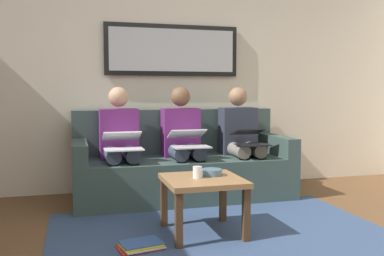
{
  "coord_description": "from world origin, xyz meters",
  "views": [
    {
      "loc": [
        1.08,
        2.19,
        1.09
      ],
      "look_at": [
        0.0,
        -1.7,
        0.75
      ],
      "focal_mm": 40.2,
      "sensor_mm": 36.0,
      "label": 1
    }
  ],
  "objects_px": {
    "framed_mirror": "(173,50)",
    "coffee_table": "(203,187)",
    "person_left": "(241,137)",
    "laptop_silver": "(189,139)",
    "person_right": "(120,141)",
    "cup": "(197,172)",
    "couch": "(181,166)",
    "bowl": "(211,172)",
    "person_middle": "(183,139)",
    "magazine_stack": "(141,245)",
    "laptop_white": "(123,142)",
    "laptop_black": "(250,137)"
  },
  "relations": [
    {
      "from": "cup",
      "to": "person_left",
      "type": "xyz_separation_m",
      "value": [
        -0.82,
        -1.15,
        0.13
      ]
    },
    {
      "from": "couch",
      "to": "magazine_stack",
      "type": "height_order",
      "value": "couch"
    },
    {
      "from": "framed_mirror",
      "to": "coffee_table",
      "type": "xyz_separation_m",
      "value": [
        0.14,
        1.61,
        -1.18
      ]
    },
    {
      "from": "framed_mirror",
      "to": "person_right",
      "type": "bearing_deg",
      "value": 35.53
    },
    {
      "from": "couch",
      "to": "coffee_table",
      "type": "xyz_separation_m",
      "value": [
        0.14,
        1.22,
        0.06
      ]
    },
    {
      "from": "person_right",
      "to": "laptop_white",
      "type": "bearing_deg",
      "value": 90.0
    },
    {
      "from": "cup",
      "to": "magazine_stack",
      "type": "height_order",
      "value": "cup"
    },
    {
      "from": "coffee_table",
      "to": "laptop_black",
      "type": "height_order",
      "value": "laptop_black"
    },
    {
      "from": "couch",
      "to": "bowl",
      "type": "bearing_deg",
      "value": 87.84
    },
    {
      "from": "couch",
      "to": "person_middle",
      "type": "bearing_deg",
      "value": 90.0
    },
    {
      "from": "laptop_black",
      "to": "couch",
      "type": "bearing_deg",
      "value": -25.6
    },
    {
      "from": "laptop_silver",
      "to": "person_right",
      "type": "bearing_deg",
      "value": -19.78
    },
    {
      "from": "person_right",
      "to": "coffee_table",
      "type": "bearing_deg",
      "value": 113.71
    },
    {
      "from": "bowl",
      "to": "person_left",
      "type": "relative_size",
      "value": 0.15
    },
    {
      "from": "person_left",
      "to": "cup",
      "type": "bearing_deg",
      "value": 54.46
    },
    {
      "from": "person_left",
      "to": "laptop_white",
      "type": "distance_m",
      "value": 1.3
    },
    {
      "from": "laptop_silver",
      "to": "magazine_stack",
      "type": "xyz_separation_m",
      "value": [
        0.65,
        1.12,
        -0.6
      ]
    },
    {
      "from": "coffee_table",
      "to": "laptop_silver",
      "type": "xyz_separation_m",
      "value": [
        -0.14,
        -0.92,
        0.26
      ]
    },
    {
      "from": "coffee_table",
      "to": "person_left",
      "type": "bearing_deg",
      "value": -124.01
    },
    {
      "from": "person_middle",
      "to": "person_right",
      "type": "bearing_deg",
      "value": 0.0
    },
    {
      "from": "coffee_table",
      "to": "person_middle",
      "type": "distance_m",
      "value": 1.18
    },
    {
      "from": "coffee_table",
      "to": "magazine_stack",
      "type": "height_order",
      "value": "coffee_table"
    },
    {
      "from": "framed_mirror",
      "to": "magazine_stack",
      "type": "height_order",
      "value": "framed_mirror"
    },
    {
      "from": "laptop_white",
      "to": "magazine_stack",
      "type": "bearing_deg",
      "value": 89.61
    },
    {
      "from": "laptop_silver",
      "to": "laptop_white",
      "type": "height_order",
      "value": "laptop_silver"
    },
    {
      "from": "couch",
      "to": "laptop_black",
      "type": "relative_size",
      "value": 5.92
    },
    {
      "from": "couch",
      "to": "laptop_black",
      "type": "xyz_separation_m",
      "value": [
        -0.64,
        0.31,
        0.32
      ]
    },
    {
      "from": "person_right",
      "to": "person_left",
      "type": "bearing_deg",
      "value": 180.0
    },
    {
      "from": "cup",
      "to": "laptop_silver",
      "type": "distance_m",
      "value": 0.95
    },
    {
      "from": "couch",
      "to": "person_left",
      "type": "bearing_deg",
      "value": 173.87
    },
    {
      "from": "person_right",
      "to": "magazine_stack",
      "type": "relative_size",
      "value": 3.39
    },
    {
      "from": "bowl",
      "to": "person_right",
      "type": "xyz_separation_m",
      "value": [
        0.6,
        -1.07,
        0.15
      ]
    },
    {
      "from": "person_middle",
      "to": "laptop_white",
      "type": "relative_size",
      "value": 3.06
    },
    {
      "from": "framed_mirror",
      "to": "coffee_table",
      "type": "height_order",
      "value": "framed_mirror"
    },
    {
      "from": "person_middle",
      "to": "person_right",
      "type": "height_order",
      "value": "same"
    },
    {
      "from": "cup",
      "to": "person_right",
      "type": "height_order",
      "value": "person_right"
    },
    {
      "from": "person_left",
      "to": "laptop_silver",
      "type": "relative_size",
      "value": 2.97
    },
    {
      "from": "framed_mirror",
      "to": "coffee_table",
      "type": "distance_m",
      "value": 2.0
    },
    {
      "from": "coffee_table",
      "to": "magazine_stack",
      "type": "distance_m",
      "value": 0.65
    },
    {
      "from": "person_left",
      "to": "person_right",
      "type": "height_order",
      "value": "same"
    },
    {
      "from": "person_middle",
      "to": "magazine_stack",
      "type": "distance_m",
      "value": 1.6
    },
    {
      "from": "framed_mirror",
      "to": "magazine_stack",
      "type": "xyz_separation_m",
      "value": [
        0.65,
        1.8,
        -1.53
      ]
    },
    {
      "from": "bowl",
      "to": "laptop_black",
      "type": "bearing_deg",
      "value": -129.25
    },
    {
      "from": "person_middle",
      "to": "framed_mirror",
      "type": "bearing_deg",
      "value": -90.0
    },
    {
      "from": "coffee_table",
      "to": "laptop_silver",
      "type": "height_order",
      "value": "laptop_silver"
    },
    {
      "from": "framed_mirror",
      "to": "magazine_stack",
      "type": "distance_m",
      "value": 2.45
    },
    {
      "from": "framed_mirror",
      "to": "laptop_black",
      "type": "relative_size",
      "value": 4.04
    },
    {
      "from": "laptop_silver",
      "to": "person_middle",
      "type": "bearing_deg",
      "value": -90.0
    },
    {
      "from": "coffee_table",
      "to": "laptop_white",
      "type": "distance_m",
      "value": 1.08
    },
    {
      "from": "coffee_table",
      "to": "person_middle",
      "type": "relative_size",
      "value": 0.51
    }
  ]
}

